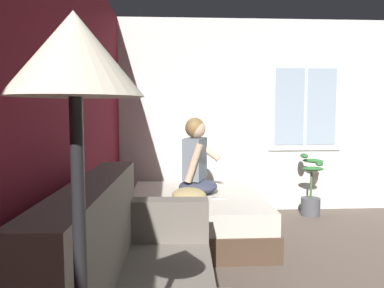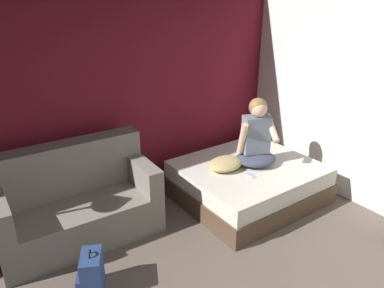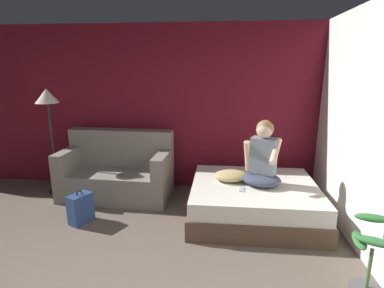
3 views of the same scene
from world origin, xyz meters
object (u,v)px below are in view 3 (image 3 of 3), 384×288
(backpack, at_px, (80,209))
(floor_lamp, at_px, (48,106))
(couch, at_px, (118,172))
(potted_plant, at_px, (367,281))
(throw_pillow, at_px, (231,176))
(person_seated, at_px, (263,159))
(cell_phone, at_px, (242,189))
(bed, at_px, (253,200))

(backpack, height_order, floor_lamp, floor_lamp)
(couch, distance_m, potted_plant, 3.57)
(couch, relative_size, throw_pillow, 3.60)
(potted_plant, bearing_deg, person_seated, 112.58)
(couch, relative_size, person_seated, 1.98)
(cell_phone, bearing_deg, throw_pillow, 116.29)
(cell_phone, xyz_separation_m, floor_lamp, (-2.98, 0.76, 0.94))
(throw_pillow, relative_size, cell_phone, 3.33)
(bed, distance_m, backpack, 2.34)
(backpack, xyz_separation_m, floor_lamp, (-0.86, 0.94, 1.24))
(couch, distance_m, throw_pillow, 1.84)
(couch, distance_m, backpack, 0.96)
(backpack, distance_m, floor_lamp, 1.78)
(backpack, bearing_deg, bed, 10.06)
(bed, relative_size, throw_pillow, 3.58)
(bed, relative_size, backpack, 3.76)
(person_seated, distance_m, backpack, 2.51)
(potted_plant, bearing_deg, couch, 143.28)
(couch, height_order, floor_lamp, floor_lamp)
(throw_pillow, height_order, floor_lamp, floor_lamp)
(bed, height_order, throw_pillow, throw_pillow)
(throw_pillow, bearing_deg, floor_lamp, 171.27)
(cell_phone, distance_m, floor_lamp, 3.22)
(backpack, bearing_deg, person_seated, 9.44)
(person_seated, distance_m, throw_pillow, 0.51)
(person_seated, xyz_separation_m, backpack, (-2.39, -0.40, -0.64))
(couch, distance_m, person_seated, 2.29)
(throw_pillow, distance_m, floor_lamp, 3.02)
(person_seated, xyz_separation_m, throw_pillow, (-0.40, 0.11, -0.29))
(throw_pillow, bearing_deg, backpack, -165.79)
(bed, xyz_separation_m, floor_lamp, (-3.16, 0.53, 1.19))
(couch, xyz_separation_m, person_seated, (2.19, -0.52, 0.44))
(bed, bearing_deg, cell_phone, -128.61)
(cell_phone, relative_size, floor_lamp, 0.08)
(person_seated, distance_m, potted_plant, 1.83)
(cell_phone, bearing_deg, bed, 56.10)
(backpack, bearing_deg, cell_phone, 4.82)
(person_seated, bearing_deg, bed, 173.55)
(person_seated, bearing_deg, cell_phone, -141.39)
(cell_phone, distance_m, potted_plant, 1.70)
(person_seated, xyz_separation_m, floor_lamp, (-3.25, 0.54, 0.59))
(bed, height_order, backpack, bed)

